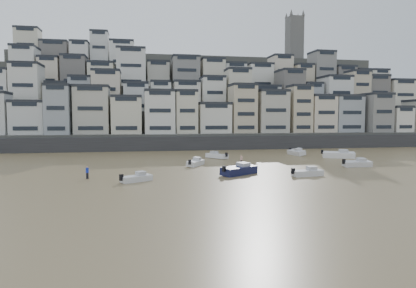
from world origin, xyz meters
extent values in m
plane|color=olive|center=(0.00, 0.00, 0.00)|extent=(400.00, 400.00, 0.00)
cube|color=#38383A|center=(10.00, 65.00, 1.75)|extent=(140.00, 3.00, 3.50)
cube|color=#4C4C47|center=(15.00, 72.00, 2.00)|extent=(140.00, 14.00, 4.00)
cube|color=#4C4C47|center=(15.00, 84.00, 5.00)|extent=(140.00, 14.00, 10.00)
cube|color=#4C4C47|center=(15.00, 96.00, 9.00)|extent=(140.00, 14.00, 18.00)
cube|color=#4C4C47|center=(15.00, 108.00, 13.00)|extent=(140.00, 16.00, 26.00)
cube|color=#4C4C47|center=(15.00, 122.00, 16.00)|extent=(140.00, 18.00, 32.00)
cube|color=#66635E|center=(55.00, 120.00, 41.00)|extent=(6.00, 6.00, 18.00)
camera|label=1|loc=(-8.57, -28.14, 8.18)|focal=32.00mm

